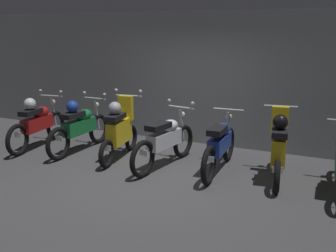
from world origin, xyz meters
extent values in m
plane|color=#424244|center=(0.00, 0.00, 0.00)|extent=(80.00, 80.00, 0.00)
cube|color=gray|center=(0.00, 2.51, 1.41)|extent=(16.00, 0.30, 2.82)
torus|color=black|center=(-3.04, 1.27, 0.33)|extent=(0.17, 0.66, 0.65)
torus|color=black|center=(-2.88, -0.02, 0.33)|extent=(0.17, 0.66, 0.65)
cube|color=red|center=(-2.96, 0.63, 0.52)|extent=(0.32, 0.85, 0.28)
ellipsoid|color=red|center=(-2.98, 0.78, 0.73)|extent=(0.31, 0.47, 0.22)
cube|color=black|center=(-2.94, 0.44, 0.80)|extent=(0.30, 0.54, 0.10)
cylinder|color=#B7BABF|center=(-3.03, 1.17, 1.02)|extent=(0.56, 0.10, 0.04)
sphere|color=#B7BABF|center=(-3.29, 1.14, 1.12)|extent=(0.07, 0.07, 0.07)
sphere|color=#B7BABF|center=(-2.77, 1.20, 1.12)|extent=(0.07, 0.07, 0.07)
cylinder|color=#B7BABF|center=(-3.03, 1.22, 0.65)|extent=(0.07, 0.16, 0.65)
sphere|color=silver|center=(-3.03, 1.22, 0.87)|extent=(0.12, 0.12, 0.12)
cube|color=white|center=(-2.89, 0.01, 0.43)|extent=(0.16, 0.03, 0.10)
sphere|color=silver|center=(-2.94, 0.44, 0.97)|extent=(0.24, 0.24, 0.24)
torus|color=black|center=(-1.96, 1.42, 0.33)|extent=(0.10, 0.65, 0.65)
torus|color=black|center=(-1.99, 0.12, 0.33)|extent=(0.10, 0.65, 0.65)
cube|color=#197238|center=(-1.97, 0.77, 0.52)|extent=(0.23, 0.84, 0.28)
ellipsoid|color=#197238|center=(-1.97, 0.92, 0.73)|extent=(0.27, 0.44, 0.22)
cube|color=black|center=(-1.98, 0.58, 0.80)|extent=(0.25, 0.52, 0.10)
cylinder|color=#B7BABF|center=(-1.97, 1.31, 1.02)|extent=(0.56, 0.05, 0.04)
sphere|color=#B7BABF|center=(-2.23, 1.32, 1.12)|extent=(0.07, 0.07, 0.07)
sphere|color=#B7BABF|center=(-1.71, 1.31, 1.12)|extent=(0.07, 0.07, 0.07)
cylinder|color=#B7BABF|center=(-1.96, 1.36, 0.65)|extent=(0.06, 0.16, 0.65)
sphere|color=silver|center=(-1.96, 1.36, 0.87)|extent=(0.12, 0.12, 0.12)
cube|color=white|center=(-1.99, 0.14, 0.43)|extent=(0.16, 0.01, 0.10)
sphere|color=#1E389E|center=(-1.98, 0.58, 0.97)|extent=(0.24, 0.24, 0.24)
torus|color=black|center=(-1.07, 1.27, 0.27)|extent=(0.16, 0.54, 0.53)
torus|color=black|center=(-0.91, 0.13, 0.27)|extent=(0.16, 0.54, 0.53)
cube|color=gold|center=(-0.99, 0.70, 0.54)|extent=(0.32, 0.76, 0.44)
cube|color=gold|center=(-1.03, 1.05, 0.94)|extent=(0.29, 0.16, 0.48)
cube|color=black|center=(-0.97, 0.54, 0.85)|extent=(0.31, 0.55, 0.10)
cylinder|color=#B7BABF|center=(-1.05, 1.18, 1.16)|extent=(0.56, 0.11, 0.04)
sphere|color=#B7BABF|center=(-1.31, 1.15, 1.26)|extent=(0.07, 0.07, 0.07)
sphere|color=#B7BABF|center=(-0.80, 1.22, 1.26)|extent=(0.07, 0.07, 0.07)
cylinder|color=#B7BABF|center=(-1.06, 1.23, 0.69)|extent=(0.08, 0.15, 0.85)
sphere|color=silver|center=(-1.06, 1.23, 1.01)|extent=(0.12, 0.12, 0.12)
cube|color=white|center=(-0.91, 0.16, 0.36)|extent=(0.16, 0.03, 0.10)
sphere|color=#9EA0A8|center=(-0.97, 0.54, 1.02)|extent=(0.24, 0.24, 0.24)
torus|color=black|center=(0.10, 1.29, 0.33)|extent=(0.19, 0.66, 0.65)
torus|color=black|center=(-0.10, 0.01, 0.33)|extent=(0.19, 0.66, 0.65)
cube|color=silver|center=(0.00, 0.65, 0.52)|extent=(0.34, 0.86, 0.28)
ellipsoid|color=silver|center=(0.02, 0.80, 0.73)|extent=(0.32, 0.47, 0.22)
cube|color=black|center=(-0.03, 0.47, 0.80)|extent=(0.31, 0.55, 0.10)
cylinder|color=#B7BABF|center=(0.08, 1.19, 1.02)|extent=(0.56, 0.12, 0.04)
sphere|color=#B7BABF|center=(-0.18, 1.23, 1.12)|extent=(0.07, 0.07, 0.07)
sphere|color=#B7BABF|center=(0.34, 1.15, 1.12)|extent=(0.07, 0.07, 0.07)
cylinder|color=#B7BABF|center=(0.09, 1.24, 0.65)|extent=(0.08, 0.17, 0.65)
sphere|color=silver|center=(0.09, 1.24, 0.87)|extent=(0.12, 0.12, 0.12)
cube|color=white|center=(-0.09, 0.03, 0.43)|extent=(0.16, 0.04, 0.10)
torus|color=black|center=(0.96, 1.46, 0.33)|extent=(0.12, 0.65, 0.65)
torus|color=black|center=(1.02, 0.17, 0.33)|extent=(0.12, 0.65, 0.65)
cube|color=#1E389E|center=(0.99, 0.81, 0.52)|extent=(0.26, 0.84, 0.28)
ellipsoid|color=#1E389E|center=(0.98, 0.97, 0.73)|extent=(0.28, 0.45, 0.22)
cube|color=black|center=(1.00, 0.63, 0.80)|extent=(0.26, 0.53, 0.10)
cylinder|color=#B7BABF|center=(0.96, 1.36, 1.02)|extent=(0.56, 0.06, 0.04)
cylinder|color=#B7BABF|center=(0.96, 1.41, 0.65)|extent=(0.06, 0.16, 0.65)
sphere|color=silver|center=(0.96, 1.41, 0.87)|extent=(0.12, 0.12, 0.12)
cube|color=white|center=(1.02, 0.19, 0.43)|extent=(0.16, 0.02, 0.10)
torus|color=black|center=(1.88, 1.42, 0.27)|extent=(0.18, 0.54, 0.53)
torus|color=black|center=(2.07, 0.29, 0.27)|extent=(0.18, 0.54, 0.53)
cube|color=gold|center=(1.97, 0.86, 0.54)|extent=(0.34, 0.76, 0.44)
cube|color=gold|center=(1.92, 1.20, 0.94)|extent=(0.30, 0.17, 0.48)
cube|color=black|center=(2.00, 0.70, 0.85)|extent=(0.32, 0.55, 0.10)
cylinder|color=#B7BABF|center=(1.89, 1.33, 1.16)|extent=(0.56, 0.13, 0.04)
cylinder|color=#B7BABF|center=(1.89, 1.38, 0.69)|extent=(0.08, 0.15, 0.85)
sphere|color=silver|center=(1.89, 1.38, 1.01)|extent=(0.12, 0.12, 0.12)
cube|color=white|center=(2.07, 0.31, 0.36)|extent=(0.16, 0.04, 0.10)
sphere|color=black|center=(2.00, 0.70, 1.02)|extent=(0.24, 0.24, 0.24)
camera|label=1|loc=(2.96, -5.50, 2.44)|focal=42.07mm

